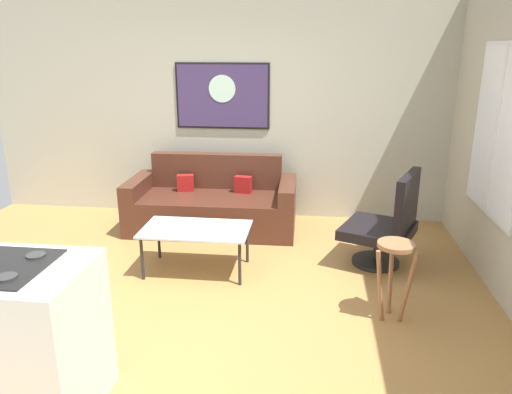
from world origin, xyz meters
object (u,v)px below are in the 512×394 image
(coffee_table, at_px, (196,232))
(wall_painting, at_px, (222,96))
(bar_stool, at_px, (395,262))
(armchair, at_px, (388,224))
(couch, at_px, (213,205))

(coffee_table, relative_size, wall_painting, 0.88)
(wall_painting, bearing_deg, bar_stool, -53.04)
(armchair, relative_size, bar_stool, 1.48)
(bar_stool, bearing_deg, wall_painting, 126.96)
(coffee_table, height_order, armchair, armchair)
(armchair, bearing_deg, wall_painting, 143.63)
(armchair, xyz_separation_m, bar_stool, (-0.08, -1.01, 0.05))
(couch, bearing_deg, armchair, -23.48)
(couch, relative_size, wall_painting, 1.70)
(armchair, relative_size, wall_painting, 0.83)
(couch, bearing_deg, wall_painting, 86.26)
(wall_painting, bearing_deg, coffee_table, -88.43)
(coffee_table, distance_m, armchair, 1.87)
(couch, relative_size, bar_stool, 3.03)
(couch, height_order, coffee_table, couch)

